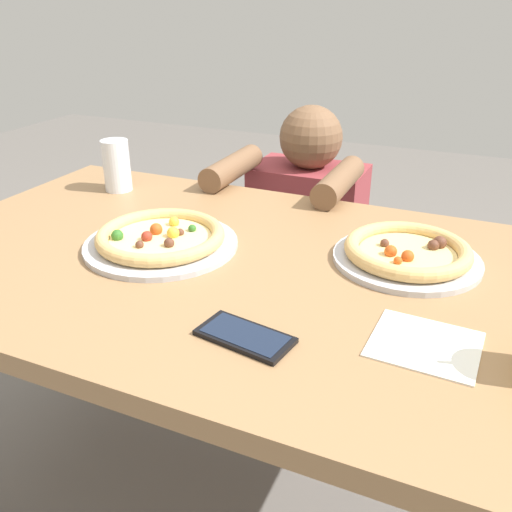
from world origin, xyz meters
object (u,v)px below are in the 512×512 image
Objects in this scene: pizza_far at (407,253)px; cell_phone at (245,336)px; pizza_near at (161,239)px; diner_seated at (305,255)px; water_cup_clear at (116,165)px.

pizza_far is 0.42m from cell_phone.
pizza_near is 1.11× the size of pizza_far.
pizza_far is 0.76m from diner_seated.
pizza_near is 0.41m from water_cup_clear.
diner_seated is (0.40, 0.43, -0.38)m from water_cup_clear.
diner_seated reaches higher than pizza_far.
pizza_far is (0.49, 0.14, 0.00)m from pizza_near.
cell_phone is (0.31, -0.24, -0.01)m from pizza_near.
pizza_far is 0.81m from water_cup_clear.
pizza_far is at bearing -54.79° from diner_seated.
diner_seated is at bearing 82.52° from pizza_near.
pizza_near is at bearing -164.33° from pizza_far.
pizza_far is at bearing 63.94° from cell_phone.
water_cup_clear is at bearing 170.60° from pizza_far.
pizza_far is at bearing -9.40° from water_cup_clear.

